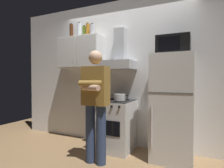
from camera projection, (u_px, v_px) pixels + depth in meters
name	position (u px, v px, depth m)	size (l,w,h in m)	color
ground_plane	(112.00, 155.00, 2.99)	(7.00, 7.00, 0.00)	olive
back_wall_tiled	(125.00, 73.00, 3.49)	(4.80, 0.10, 2.70)	white
upper_cabinet	(81.00, 53.00, 3.64)	(0.90, 0.37, 0.60)	silver
stove_oven	(115.00, 125.00, 3.22)	(0.60, 0.62, 0.87)	silver
range_hood	(118.00, 58.00, 3.30)	(0.60, 0.44, 0.75)	#B7BABF
refrigerator	(173.00, 107.00, 2.81)	(0.60, 0.62, 1.60)	silver
microwave	(173.00, 45.00, 2.80)	(0.48, 0.37, 0.28)	black
person_standing	(95.00, 102.00, 2.68)	(0.38, 0.33, 1.64)	navy
cooking_pot	(120.00, 97.00, 3.05)	(0.29, 0.19, 0.11)	#B7BABF
bottle_olive_oil	(84.00, 32.00, 3.61)	(0.06, 0.06, 0.22)	#4C6B19
bottle_canister_steel	(92.00, 30.00, 3.50)	(0.10, 0.10, 0.23)	#B2B5BA
bottle_vodka_clear	(79.00, 30.00, 3.69)	(0.08, 0.08, 0.31)	silver
bottle_rum_dark	(71.00, 31.00, 3.77)	(0.07, 0.07, 0.31)	#47230F
bottle_liquor_amber	(88.00, 30.00, 3.57)	(0.07, 0.07, 0.26)	#B7721E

